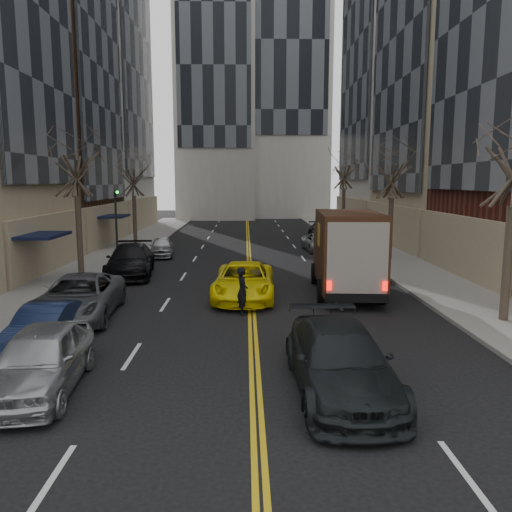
{
  "coord_description": "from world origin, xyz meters",
  "views": [
    {
      "loc": [
        -0.24,
        -5.76,
        4.96
      ],
      "look_at": [
        0.16,
        12.54,
        2.2
      ],
      "focal_mm": 35.0,
      "sensor_mm": 36.0,
      "label": 1
    }
  ],
  "objects_px": {
    "pedestrian": "(242,291)",
    "ups_truck": "(347,253)",
    "taxi": "(244,281)",
    "observer_sedan": "(340,361)"
  },
  "relations": [
    {
      "from": "pedestrian",
      "to": "ups_truck",
      "type": "bearing_deg",
      "value": -66.04
    },
    {
      "from": "ups_truck",
      "to": "taxi",
      "type": "relative_size",
      "value": 1.26
    },
    {
      "from": "ups_truck",
      "to": "taxi",
      "type": "height_order",
      "value": "ups_truck"
    },
    {
      "from": "ups_truck",
      "to": "taxi",
      "type": "distance_m",
      "value": 4.7
    },
    {
      "from": "ups_truck",
      "to": "observer_sedan",
      "type": "relative_size",
      "value": 1.25
    },
    {
      "from": "ups_truck",
      "to": "taxi",
      "type": "bearing_deg",
      "value": -165.68
    },
    {
      "from": "ups_truck",
      "to": "pedestrian",
      "type": "bearing_deg",
      "value": -139.63
    },
    {
      "from": "taxi",
      "to": "pedestrian",
      "type": "relative_size",
      "value": 3.01
    },
    {
      "from": "observer_sedan",
      "to": "taxi",
      "type": "bearing_deg",
      "value": 102.01
    },
    {
      "from": "observer_sedan",
      "to": "pedestrian",
      "type": "xyz_separation_m",
      "value": [
        -2.33,
        7.04,
        0.12
      ]
    }
  ]
}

